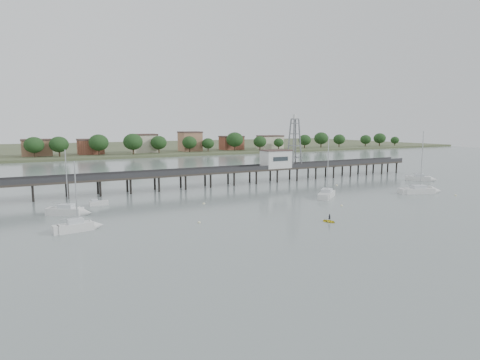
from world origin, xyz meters
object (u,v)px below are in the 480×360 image
object	(u,v)px
white_tender	(99,203)
sailboat_e	(424,179)
sailboat_b	(73,212)
sailboat_c	(328,194)
lattice_tower	(294,143)
yellow_dinghy	(329,222)
sailboat_a	(82,226)
sailboat_d	(425,191)
pier	(196,173)

from	to	relation	value
white_tender	sailboat_e	bearing A→B (deg)	0.63
sailboat_b	sailboat_c	size ratio (longest dim) A/B	0.85
lattice_tower	yellow_dinghy	bearing A→B (deg)	-118.72
sailboat_a	sailboat_c	distance (m)	54.35
sailboat_d	yellow_dinghy	bearing A→B (deg)	-144.22
sailboat_d	sailboat_c	xyz separation A→B (m)	(-23.72, 7.42, 0.00)
pier	yellow_dinghy	world-z (taller)	pier
sailboat_a	yellow_dinghy	bearing A→B (deg)	-27.63
sailboat_a	sailboat_d	distance (m)	77.82
sailboat_d	sailboat_a	bearing A→B (deg)	-162.34
pier	sailboat_b	xyz separation A→B (m)	(-31.98, -19.63, -3.15)
sailboat_d	pier	bearing A→B (deg)	162.67
pier	white_tender	world-z (taller)	pier
yellow_dinghy	white_tender	bearing A→B (deg)	119.06
sailboat_b	yellow_dinghy	world-z (taller)	sailboat_b
lattice_tower	yellow_dinghy	world-z (taller)	lattice_tower
pier	sailboat_e	size ratio (longest dim) A/B	11.52
sailboat_e	sailboat_d	world-z (taller)	sailboat_d
pier	lattice_tower	size ratio (longest dim) A/B	9.68
pier	sailboat_c	bearing A→B (deg)	-49.89
sailboat_b	sailboat_d	bearing A→B (deg)	21.61
sailboat_a	sailboat_d	xyz separation A→B (m)	(77.80, -1.90, -0.02)
sailboat_e	sailboat_c	xyz separation A→B (m)	(-42.13, -7.10, -0.01)
lattice_tower	white_tender	size ratio (longest dim) A/B	4.09
sailboat_b	white_tender	size ratio (longest dim) A/B	3.34
pier	sailboat_a	world-z (taller)	sailboat_a
sailboat_e	yellow_dinghy	distance (m)	63.82
lattice_tower	sailboat_b	world-z (taller)	lattice_tower
white_tender	sailboat_c	bearing A→B (deg)	-11.08
sailboat_e	sailboat_c	bearing A→B (deg)	-128.26
white_tender	yellow_dinghy	world-z (taller)	white_tender
sailboat_b	sailboat_a	world-z (taller)	sailboat_b
sailboat_a	sailboat_e	world-z (taller)	sailboat_e
sailboat_d	yellow_dinghy	xyz separation A→B (m)	(-39.68, -11.92, -0.63)
sailboat_e	sailboat_c	distance (m)	42.73
lattice_tower	sailboat_e	size ratio (longest dim) A/B	1.19
sailboat_c	pier	bearing A→B (deg)	91.24
pier	white_tender	size ratio (longest dim) A/B	39.54
pier	white_tender	distance (m)	29.36
sailboat_e	white_tender	size ratio (longest dim) A/B	3.43
sailboat_e	white_tender	xyz separation A→B (m)	(-90.82, 6.93, -0.20)
sailboat_e	white_tender	bearing A→B (deg)	-142.20
lattice_tower	sailboat_e	bearing A→B (deg)	-30.49
sailboat_b	white_tender	world-z (taller)	sailboat_b
sailboat_e	lattice_tower	bearing A→B (deg)	-168.33
yellow_dinghy	sailboat_d	bearing A→B (deg)	1.34
pier	sailboat_e	world-z (taller)	sailboat_e
pier	lattice_tower	distance (m)	32.34
sailboat_b	sailboat_a	distance (m)	12.40
sailboat_e	white_tender	distance (m)	91.09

